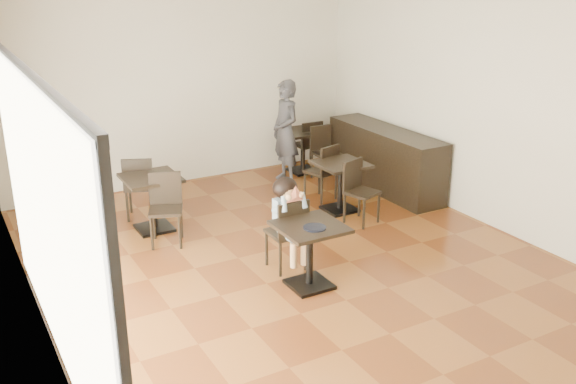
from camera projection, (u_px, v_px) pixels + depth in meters
floor at (310, 272)px, 7.75m from camera, size 6.00×8.00×0.01m
wall_back at (184, 87)px, 10.48m from camera, size 6.00×0.01×3.20m
wall_left at (29, 189)px, 5.82m from camera, size 0.01×8.00×3.20m
wall_right at (502, 115)px, 8.60m from camera, size 0.01×8.00×3.20m
storefront_window at (46, 227)px, 5.49m from camera, size 0.04×4.50×2.60m
child_table at (310, 256)px, 7.30m from camera, size 0.72×0.72×0.76m
child_chair at (286, 233)px, 7.72m from camera, size 0.41×0.41×0.92m
child at (286, 224)px, 7.68m from camera, size 0.41×0.58×1.15m
plate at (315, 228)px, 7.08m from camera, size 0.26×0.26×0.02m
pizza_slice at (294, 196)px, 7.38m from camera, size 0.27×0.21×0.06m
adult_patron at (285, 132)px, 10.67m from camera, size 0.43×0.64×1.73m
cafe_table_mid at (340, 187)px, 9.55m from camera, size 0.89×0.89×0.75m
cafe_table_left at (153, 203)px, 8.86m from camera, size 0.97×0.97×0.78m
cafe_table_back at (303, 151)px, 11.33m from camera, size 0.73×0.73×0.75m
chair_mid_a at (321, 172)px, 9.97m from camera, size 0.51×0.51×0.90m
chair_mid_b at (362, 193)px, 9.07m from camera, size 0.51×0.51×0.90m
chair_left_a at (140, 186)px, 9.28m from camera, size 0.55×0.55×0.94m
chair_left_b at (166, 211)px, 8.38m from camera, size 0.55×0.55×0.94m
chair_back_a at (307, 145)px, 11.42m from camera, size 0.42×0.42×0.91m
chair_back_b at (326, 154)px, 10.91m from camera, size 0.42×0.42×0.91m
service_counter at (385, 159)px, 10.45m from camera, size 0.60×2.40×1.00m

